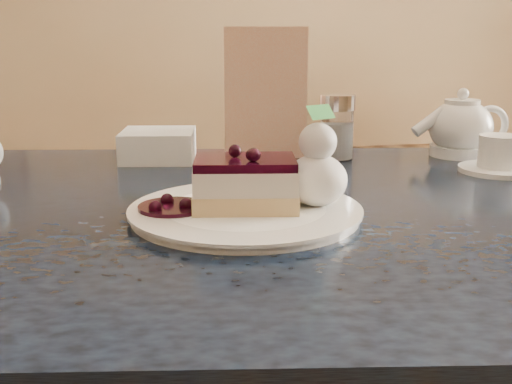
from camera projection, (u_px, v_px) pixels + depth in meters
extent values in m
cube|color=#132037|center=(245.00, 221.00, 0.86)|extent=(1.40, 1.05, 0.04)
cylinder|color=white|center=(245.00, 213.00, 0.81)|extent=(0.29, 0.29, 0.01)
cube|color=tan|center=(245.00, 199.00, 0.80)|extent=(0.14, 0.11, 0.02)
cube|color=beige|center=(245.00, 178.00, 0.79)|extent=(0.14, 0.11, 0.03)
cube|color=black|center=(245.00, 162.00, 0.79)|extent=(0.14, 0.11, 0.01)
ellipsoid|color=white|center=(317.00, 180.00, 0.81)|extent=(0.08, 0.08, 0.07)
cylinder|color=black|center=(172.00, 207.00, 0.80)|extent=(0.09, 0.09, 0.01)
cylinder|color=white|center=(498.00, 170.00, 1.06)|extent=(0.13, 0.13, 0.01)
cylinder|color=white|center=(500.00, 151.00, 1.06)|extent=(0.07, 0.07, 0.05)
ellipsoid|color=white|center=(460.00, 129.00, 1.19)|extent=(0.12, 0.12, 0.10)
cylinder|color=white|center=(463.00, 99.00, 1.18)|extent=(0.06, 0.06, 0.01)
cylinder|color=white|center=(421.00, 131.00, 1.17)|extent=(0.06, 0.02, 0.05)
cube|color=white|center=(265.00, 93.00, 1.17)|extent=(0.15, 0.06, 0.23)
cylinder|color=white|center=(337.00, 135.00, 1.16)|extent=(0.06, 0.06, 0.09)
cylinder|color=silver|center=(338.00, 102.00, 1.14)|extent=(0.06, 0.06, 0.03)
cube|color=white|center=(158.00, 145.00, 1.16)|extent=(0.15, 0.15, 0.05)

